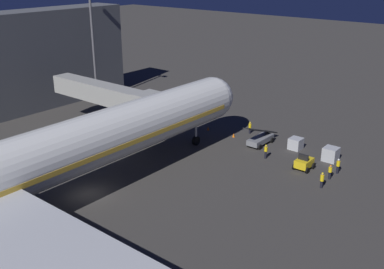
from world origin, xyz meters
The scene contains 14 objects.
ground_plane centered at (0.00, 0.00, 0.00)m, with size 320.00×320.00×0.00m, color #383533.
jet_bridge centered at (10.87, -13.33, 5.62)m, with size 20.01×3.40×7.16m.
apron_floodlight_mast centered at (25.50, -22.33, 11.18)m, with size 2.90×0.50×19.44m.
belt_loader centered at (-6.44, -23.04, 0.84)m, with size 1.96×7.45×3.29m.
baggage_tug_spare centered at (-14.32, -19.64, 0.78)m, with size 1.86×2.28×1.95m.
baggage_container_near_belt centered at (-15.71, -23.89, 0.84)m, with size 1.66×1.65×1.68m, color #B7BABF.
baggage_container_mid_row centered at (-10.73, -24.59, 0.73)m, with size 1.52×1.61×1.46m, color #B7BABF.
ground_crew_near_nose_gear centered at (-9.31, -19.53, 0.99)m, with size 0.40×0.40×1.80m.
ground_crew_by_belt_loader centered at (-17.90, -16.53, 0.99)m, with size 0.40×0.40×1.80m.
ground_crew_marshaller_fwd centered at (-17.80, -20.99, 1.00)m, with size 0.40×0.40×1.81m.
ground_crew_under_port_wing centered at (-17.70, -19.07, 0.94)m, with size 0.40×0.40×1.71m.
ground_crew_walking_aft centered at (-3.14, -25.67, 0.96)m, with size 0.40×0.40×1.74m.
traffic_cone_nose_port centered at (-2.20, -23.08, 0.28)m, with size 0.36×0.36×0.55m, color orange.
traffic_cone_nose_starboard centered at (2.20, -23.08, 0.28)m, with size 0.36×0.36×0.55m, color orange.
Camera 1 is at (-34.63, 25.66, 22.45)m, focal length 42.69 mm.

